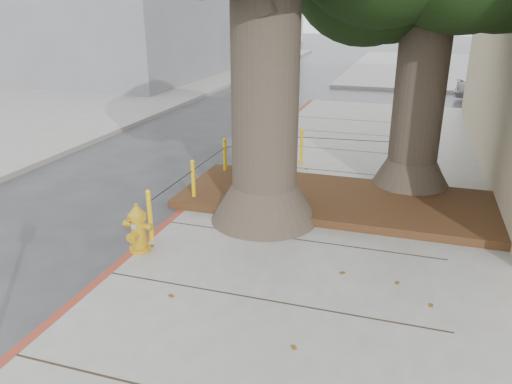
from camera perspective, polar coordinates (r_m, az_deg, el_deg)
ground at (r=7.33m, az=-2.97°, el=-12.53°), size 140.00×140.00×0.00m
sidewalk_far at (r=36.14m, az=24.13°, el=12.67°), size 16.00×20.00×0.15m
curb_red at (r=10.04m, az=-8.73°, el=-2.66°), size 0.14×26.00×0.16m
planter_bed at (r=10.42m, az=9.20°, el=-0.87°), size 6.40×2.60×0.16m
bollard_ring at (r=11.08m, az=0.65°, el=3.08°), size 3.79×5.39×0.95m
fire_hydrant at (r=8.44m, az=-13.34°, el=-4.03°), size 0.44×0.39×0.85m
car_silver at (r=24.47m, az=26.05°, el=10.64°), size 3.69×1.70×1.23m
car_dark at (r=27.18m, az=-10.34°, el=13.26°), size 1.99×4.62×1.32m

